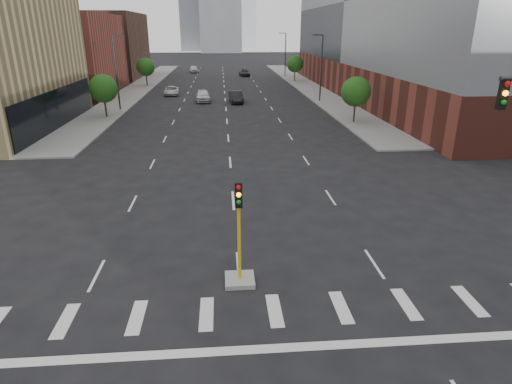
{
  "coord_description": "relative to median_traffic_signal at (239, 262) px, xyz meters",
  "views": [
    {
      "loc": [
        -0.53,
        -6.07,
        9.69
      ],
      "look_at": [
        0.97,
        12.76,
        2.5
      ],
      "focal_mm": 30.0,
      "sensor_mm": 36.0,
      "label": 1
    }
  ],
  "objects": [
    {
      "name": "tower_mid",
      "position": [
        0.0,
        191.03,
        21.03
      ],
      "size": [
        18.0,
        18.0,
        44.0
      ],
      "primitive_type": "cube",
      "color": "slate",
      "rests_on": "ground"
    },
    {
      "name": "sidewalk_right_far",
      "position": [
        15.0,
        65.03,
        -0.9
      ],
      "size": [
        5.0,
        92.0,
        0.15
      ],
      "primitive_type": "cube",
      "color": "gray",
      "rests_on": "ground"
    },
    {
      "name": "streetlight_right_a",
      "position": [
        13.41,
        46.03,
        4.04
      ],
      "size": [
        1.6,
        0.22,
        9.07
      ],
      "color": "#2D2D30",
      "rests_on": "ground"
    },
    {
      "name": "tree_right_near",
      "position": [
        14.0,
        31.03,
        2.42
      ],
      "size": [
        3.2,
        3.2,
        4.85
      ],
      "color": "#382619",
      "rests_on": "ground"
    },
    {
      "name": "streetlight_left",
      "position": [
        -13.41,
        41.03,
        4.04
      ],
      "size": [
        1.6,
        0.22,
        9.07
      ],
      "color": "#2D2D30",
      "rests_on": "ground"
    },
    {
      "name": "car_deep_right",
      "position": [
        4.7,
        82.74,
        -0.25
      ],
      "size": [
        2.39,
        5.13,
        1.45
      ],
      "primitive_type": "imported",
      "rotation": [
        0.0,
        0.0,
        0.07
      ],
      "color": "black",
      "rests_on": "ground"
    },
    {
      "name": "median_traffic_signal",
      "position": [
        0.0,
        0.0,
        0.0
      ],
      "size": [
        1.2,
        1.2,
        4.4
      ],
      "color": "#999993",
      "rests_on": "ground"
    },
    {
      "name": "car_far_left",
      "position": [
        -8.38,
        54.38,
        -0.3
      ],
      "size": [
        2.57,
        4.99,
        1.35
      ],
      "primitive_type": "imported",
      "rotation": [
        0.0,
        0.0,
        0.07
      ],
      "color": "silver",
      "rests_on": "ground"
    },
    {
      "name": "car_mid_right",
      "position": [
        1.5,
        46.12,
        -0.18
      ],
      "size": [
        2.05,
        4.96,
        1.59
      ],
      "primitive_type": "imported",
      "rotation": [
        0.0,
        0.0,
        0.08
      ],
      "color": "black",
      "rests_on": "ground"
    },
    {
      "name": "tree_left_near",
      "position": [
        -14.0,
        36.03,
        2.42
      ],
      "size": [
        3.2,
        3.2,
        4.85
      ],
      "color": "#382619",
      "rests_on": "ground"
    },
    {
      "name": "car_near_left",
      "position": [
        -3.2,
        47.38,
        -0.12
      ],
      "size": [
        2.29,
        5.13,
        1.71
      ],
      "primitive_type": "imported",
      "rotation": [
        0.0,
        0.0,
        0.05
      ],
      "color": "silver",
      "rests_on": "ground"
    },
    {
      "name": "tree_right_far",
      "position": [
        14.0,
        71.03,
        2.42
      ],
      "size": [
        3.2,
        3.2,
        4.85
      ],
      "color": "#382619",
      "rests_on": "ground"
    },
    {
      "name": "car_distant",
      "position": [
        -6.95,
        92.39,
        -0.16
      ],
      "size": [
        2.51,
        4.95,
        1.62
      ],
      "primitive_type": "imported",
      "rotation": [
        0.0,
        0.0,
        0.13
      ],
      "color": "silver",
      "rests_on": "ground"
    },
    {
      "name": "streetlight_right_b",
      "position": [
        13.41,
        81.03,
        4.04
      ],
      "size": [
        1.6,
        0.22,
        9.07
      ],
      "color": "#2D2D30",
      "rests_on": "ground"
    },
    {
      "name": "building_left_far_b",
      "position": [
        -27.5,
        83.03,
        5.53
      ],
      "size": [
        20.0,
        24.0,
        13.0
      ],
      "primitive_type": "cube",
      "color": "brown",
      "rests_on": "ground"
    },
    {
      "name": "building_left_far_a",
      "position": [
        -27.5,
        57.03,
        5.03
      ],
      "size": [
        20.0,
        22.0,
        12.0
      ],
      "primitive_type": "cube",
      "color": "brown",
      "rests_on": "ground"
    },
    {
      "name": "building_right_main",
      "position": [
        29.5,
        51.03,
        10.03
      ],
      "size": [
        24.0,
        70.0,
        22.0
      ],
      "color": "brown",
      "rests_on": "ground"
    },
    {
      "name": "sidewalk_left_far",
      "position": [
        -15.0,
        65.03,
        -0.9
      ],
      "size": [
        5.0,
        92.0,
        0.15
      ],
      "primitive_type": "cube",
      "color": "gray",
      "rests_on": "ground"
    },
    {
      "name": "tree_left_far",
      "position": [
        -14.0,
        66.03,
        2.42
      ],
      "size": [
        3.2,
        3.2,
        4.85
      ],
      "color": "#382619",
      "rests_on": "ground"
    }
  ]
}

